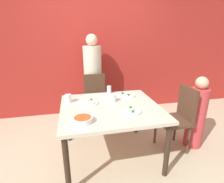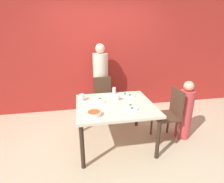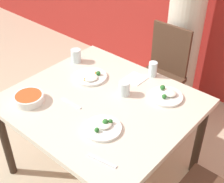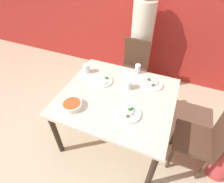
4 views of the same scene
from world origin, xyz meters
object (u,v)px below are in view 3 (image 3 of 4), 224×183
plate_rice_adult (90,77)px  glass_water_tall (124,88)px  chair_adult_spot (161,73)px  bowl_curry (29,98)px  person_adult (183,37)px

plate_rice_adult → glass_water_tall: (0.33, 0.01, 0.04)m
chair_adult_spot → plate_rice_adult: 0.80m
bowl_curry → plate_rice_adult: bowl_curry is taller
chair_adult_spot → bowl_curry: (-0.29, -1.22, 0.26)m
chair_adult_spot → person_adult: (0.00, 0.33, 0.23)m
plate_rice_adult → chair_adult_spot: bearing=76.3°
plate_rice_adult → bowl_curry: bearing=-102.7°
bowl_curry → plate_rice_adult: bearing=77.3°
chair_adult_spot → bowl_curry: size_ratio=4.51×
person_adult → glass_water_tall: bearing=-82.2°
chair_adult_spot → plate_rice_adult: chair_adult_spot is taller
chair_adult_spot → glass_water_tall: bearing=-78.7°
chair_adult_spot → plate_rice_adult: size_ratio=3.57×
glass_water_tall → chair_adult_spot: bearing=101.3°
glass_water_tall → plate_rice_adult: bearing=-178.8°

